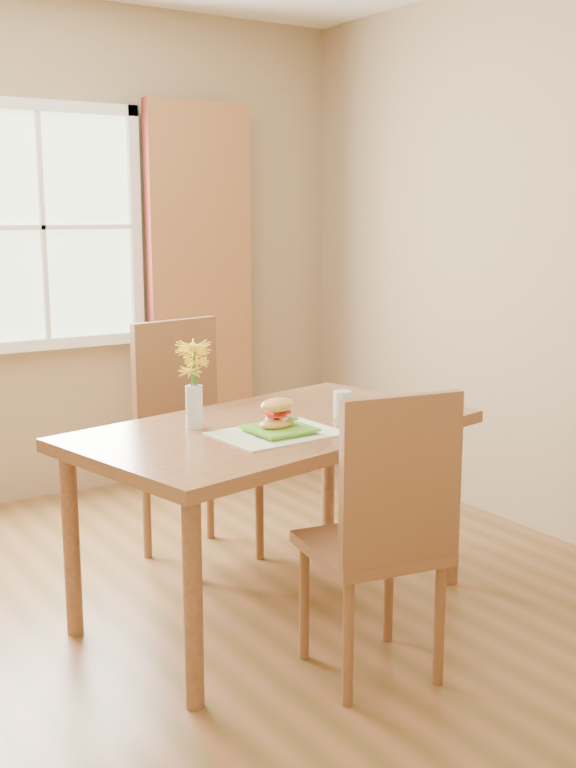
# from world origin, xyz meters

# --- Properties ---
(room) EXTENTS (4.24, 3.84, 2.74)m
(room) POSITION_xyz_m (0.00, 0.00, 1.35)
(room) COLOR brown
(room) RESTS_ON ground
(curtain_right) EXTENTS (0.65, 0.08, 2.20)m
(curtain_right) POSITION_xyz_m (1.15, 1.78, 1.10)
(curtain_right) COLOR maroon
(curtain_right) RESTS_ON room
(dining_table) EXTENTS (1.72, 1.18, 0.77)m
(dining_table) POSITION_xyz_m (0.52, -0.04, 0.69)
(dining_table) COLOR brown
(dining_table) RESTS_ON room
(chair_near) EXTENTS (0.49, 0.49, 1.02)m
(chair_near) POSITION_xyz_m (0.50, -0.75, 0.56)
(chair_near) COLOR brown
(chair_near) RESTS_ON room
(chair_far) EXTENTS (0.53, 0.53, 1.10)m
(chair_far) POSITION_xyz_m (0.50, 0.68, 0.60)
(chair_far) COLOR brown
(chair_far) RESTS_ON room
(placemat) EXTENTS (0.47, 0.35, 0.01)m
(placemat) POSITION_xyz_m (0.44, -0.19, 0.77)
(placemat) COLOR beige
(placemat) RESTS_ON dining_table
(plate) EXTENTS (0.23, 0.23, 0.01)m
(plate) POSITION_xyz_m (0.45, -0.19, 0.78)
(plate) COLOR #5ABB2E
(plate) RESTS_ON placemat
(croissant_sandwich) EXTENTS (0.18, 0.14, 0.12)m
(croissant_sandwich) POSITION_xyz_m (0.45, -0.17, 0.84)
(croissant_sandwich) COLOR #E58C4E
(croissant_sandwich) RESTS_ON plate
(water_glass) EXTENTS (0.07, 0.07, 0.11)m
(water_glass) POSITION_xyz_m (0.80, -0.10, 0.82)
(water_glass) COLOR silver
(water_glass) RESTS_ON dining_table
(flower_vase) EXTENTS (0.14, 0.14, 0.34)m
(flower_vase) POSITION_xyz_m (0.23, 0.07, 0.98)
(flower_vase) COLOR silver
(flower_vase) RESTS_ON dining_table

